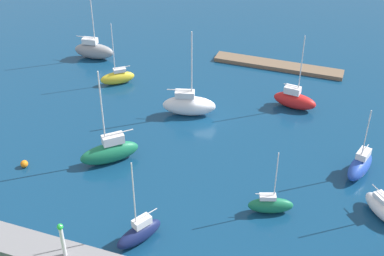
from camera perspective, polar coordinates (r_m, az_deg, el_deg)
water at (r=69.37m, az=1.47°, el=1.23°), size 160.00×160.00×0.00m
pier_dock at (r=82.86m, az=9.29°, el=6.71°), size 19.82×2.75×0.60m
harbor_beacon at (r=48.65m, az=-13.91°, el=-11.46°), size 0.56×0.56×3.73m
sailboat_white_mid_basin at (r=56.91m, az=20.03°, el=-8.19°), size 4.78×5.02×8.32m
sailboat_green_east_end at (r=61.18m, az=-8.89°, el=-2.52°), size 6.34×6.15×11.83m
sailboat_red_far_north at (r=72.07m, az=11.06°, el=3.04°), size 6.04×2.78×10.51m
sailboat_blue_near_pier at (r=61.65m, az=17.77°, el=-3.88°), size 3.34×5.75×8.50m
sailboat_navy_inner_mooring at (r=51.24m, az=-5.73°, el=-11.22°), size 3.76×5.20×9.55m
sailboat_yellow_lone_south at (r=77.49m, az=-8.08°, el=5.47°), size 4.86×4.30×9.35m
sailboat_gray_west_end at (r=85.58m, az=-10.60°, el=8.30°), size 6.65×2.74×12.35m
sailboat_white_off_beacon at (r=69.04m, az=-0.34°, el=2.54°), size 7.31×3.97×11.80m
sailboat_green_outer_mooring at (r=54.60m, az=8.50°, el=-8.23°), size 4.82×2.80×7.51m
mooring_buoy_orange at (r=63.18m, az=-17.73°, el=-3.73°), size 0.87×0.87×0.87m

